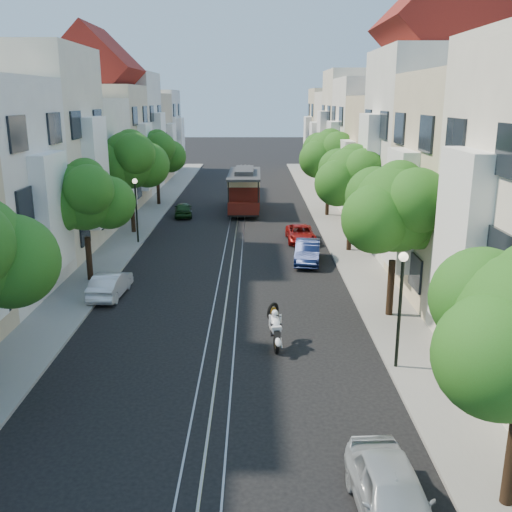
{
  "coord_description": "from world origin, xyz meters",
  "views": [
    {
      "loc": [
        1.32,
        -14.27,
        9.22
      ],
      "look_at": [
        1.4,
        11.04,
        2.2
      ],
      "focal_mm": 40.0,
      "sensor_mm": 36.0,
      "label": 1
    }
  ],
  "objects_px": {
    "tree_w_c": "(130,161)",
    "parked_car_e_far": "(301,234)",
    "tree_e_c": "(353,178)",
    "tree_w_b": "(85,198)",
    "parked_car_e_near": "(392,496)",
    "sportbike_rider": "(275,326)",
    "parked_car_e_mid": "(307,252)",
    "parked_car_w_mid": "(110,284)",
    "tree_e_d": "(330,156)",
    "cable_car": "(244,188)",
    "tree_w_d": "(157,153)",
    "tree_e_b": "(397,210)",
    "lamp_west": "(136,201)",
    "lamp_east": "(401,293)",
    "parked_car_w_far": "(183,209)"
  },
  "relations": [
    {
      "from": "tree_e_c",
      "to": "lamp_west",
      "type": "relative_size",
      "value": 1.57
    },
    {
      "from": "lamp_west",
      "to": "tree_w_d",
      "type": "bearing_deg",
      "value": 93.44
    },
    {
      "from": "tree_e_d",
      "to": "lamp_east",
      "type": "distance_m",
      "value": 27.07
    },
    {
      "from": "parked_car_w_mid",
      "to": "parked_car_e_far",
      "type": "bearing_deg",
      "value": -129.56
    },
    {
      "from": "tree_e_c",
      "to": "parked_car_w_mid",
      "type": "bearing_deg",
      "value": -147.38
    },
    {
      "from": "lamp_east",
      "to": "lamp_west",
      "type": "relative_size",
      "value": 1.0
    },
    {
      "from": "tree_e_c",
      "to": "tree_w_b",
      "type": "relative_size",
      "value": 1.04
    },
    {
      "from": "tree_e_b",
      "to": "parked_car_e_mid",
      "type": "height_order",
      "value": "tree_e_b"
    },
    {
      "from": "lamp_west",
      "to": "sportbike_rider",
      "type": "relative_size",
      "value": 2.22
    },
    {
      "from": "tree_e_d",
      "to": "lamp_west",
      "type": "distance_m",
      "value": 16.39
    },
    {
      "from": "sportbike_rider",
      "to": "parked_car_w_far",
      "type": "height_order",
      "value": "sportbike_rider"
    },
    {
      "from": "parked_car_w_mid",
      "to": "tree_e_c",
      "type": "bearing_deg",
      "value": -144.08
    },
    {
      "from": "tree_e_d",
      "to": "parked_car_e_far",
      "type": "height_order",
      "value": "tree_e_d"
    },
    {
      "from": "cable_car",
      "to": "parked_car_w_far",
      "type": "distance_m",
      "value": 5.66
    },
    {
      "from": "tree_w_b",
      "to": "parked_car_w_far",
      "type": "bearing_deg",
      "value": 80.8
    },
    {
      "from": "parked_car_e_far",
      "to": "parked_car_w_mid",
      "type": "height_order",
      "value": "parked_car_w_mid"
    },
    {
      "from": "parked_car_e_mid",
      "to": "parked_car_w_far",
      "type": "xyz_separation_m",
      "value": [
        -8.8,
        13.37,
        -0.06
      ]
    },
    {
      "from": "parked_car_e_far",
      "to": "tree_e_c",
      "type": "bearing_deg",
      "value": -43.02
    },
    {
      "from": "tree_w_b",
      "to": "tree_w_d",
      "type": "distance_m",
      "value": 22.0
    },
    {
      "from": "tree_e_d",
      "to": "lamp_east",
      "type": "height_order",
      "value": "tree_e_d"
    },
    {
      "from": "sportbike_rider",
      "to": "parked_car_e_mid",
      "type": "distance_m",
      "value": 11.91
    },
    {
      "from": "tree_w_c",
      "to": "sportbike_rider",
      "type": "bearing_deg",
      "value": -64.22
    },
    {
      "from": "tree_e_c",
      "to": "tree_e_d",
      "type": "xyz_separation_m",
      "value": [
        0.0,
        11.0,
        0.27
      ]
    },
    {
      "from": "tree_e_c",
      "to": "parked_car_e_far",
      "type": "relative_size",
      "value": 1.67
    },
    {
      "from": "cable_car",
      "to": "sportbike_rider",
      "type": "bearing_deg",
      "value": -86.3
    },
    {
      "from": "parked_car_e_near",
      "to": "parked_car_w_mid",
      "type": "distance_m",
      "value": 18.21
    },
    {
      "from": "tree_w_b",
      "to": "lamp_west",
      "type": "relative_size",
      "value": 1.51
    },
    {
      "from": "tree_e_b",
      "to": "parked_car_e_near",
      "type": "xyz_separation_m",
      "value": [
        -2.86,
        -12.45,
        -4.06
      ]
    },
    {
      "from": "tree_w_c",
      "to": "parked_car_w_mid",
      "type": "relative_size",
      "value": 1.95
    },
    {
      "from": "tree_w_d",
      "to": "lamp_west",
      "type": "distance_m",
      "value": 14.11
    },
    {
      "from": "tree_w_b",
      "to": "parked_car_e_far",
      "type": "height_order",
      "value": "tree_w_b"
    },
    {
      "from": "parked_car_e_near",
      "to": "parked_car_e_far",
      "type": "height_order",
      "value": "parked_car_e_near"
    },
    {
      "from": "tree_e_c",
      "to": "parked_car_w_mid",
      "type": "xyz_separation_m",
      "value": [
        -12.86,
        -8.23,
        -4.0
      ]
    },
    {
      "from": "tree_e_d",
      "to": "parked_car_e_mid",
      "type": "relative_size",
      "value": 1.73
    },
    {
      "from": "tree_w_d",
      "to": "lamp_east",
      "type": "bearing_deg",
      "value": -67.2
    },
    {
      "from": "tree_w_d",
      "to": "sportbike_rider",
      "type": "xyz_separation_m",
      "value": [
        9.25,
        -30.15,
        -3.73
      ]
    },
    {
      "from": "tree_w_b",
      "to": "cable_car",
      "type": "relative_size",
      "value": 0.74
    },
    {
      "from": "sportbike_rider",
      "to": "lamp_west",
      "type": "bearing_deg",
      "value": 112.15
    },
    {
      "from": "parked_car_w_far",
      "to": "tree_w_c",
      "type": "bearing_deg",
      "value": 58.23
    },
    {
      "from": "parked_car_e_far",
      "to": "parked_car_w_mid",
      "type": "xyz_separation_m",
      "value": [
        -10.0,
        -10.78,
        0.06
      ]
    },
    {
      "from": "lamp_east",
      "to": "tree_e_b",
      "type": "bearing_deg",
      "value": 79.07
    },
    {
      "from": "lamp_east",
      "to": "cable_car",
      "type": "relative_size",
      "value": 0.49
    },
    {
      "from": "parked_car_e_far",
      "to": "parked_car_w_far",
      "type": "relative_size",
      "value": 1.13
    },
    {
      "from": "tree_e_d",
      "to": "tree_w_c",
      "type": "bearing_deg",
      "value": -157.38
    },
    {
      "from": "sportbike_rider",
      "to": "cable_car",
      "type": "height_order",
      "value": "cable_car"
    },
    {
      "from": "tree_w_c",
      "to": "parked_car_w_far",
      "type": "distance_m",
      "value": 7.91
    },
    {
      "from": "tree_w_b",
      "to": "lamp_east",
      "type": "bearing_deg",
      "value": -36.58
    },
    {
      "from": "tree_e_d",
      "to": "parked_car_w_far",
      "type": "bearing_deg",
      "value": -179.56
    },
    {
      "from": "tree_w_c",
      "to": "parked_car_e_far",
      "type": "distance_m",
      "value": 12.64
    },
    {
      "from": "lamp_east",
      "to": "tree_e_d",
      "type": "bearing_deg",
      "value": 87.96
    }
  ]
}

